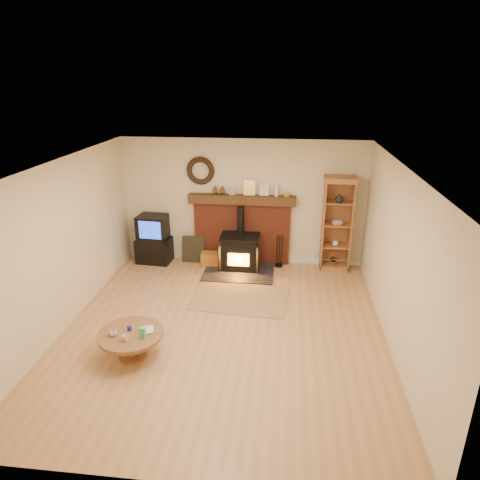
# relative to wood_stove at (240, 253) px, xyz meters

# --- Properties ---
(ground) EXTENTS (5.50, 5.50, 0.00)m
(ground) POSITION_rel_wood_stove_xyz_m (0.00, -2.27, -0.35)
(ground) COLOR tan
(ground) RESTS_ON ground
(room_shell) EXTENTS (5.02, 5.52, 2.61)m
(room_shell) POSITION_rel_wood_stove_xyz_m (-0.01, -2.18, 1.36)
(room_shell) COLOR beige
(room_shell) RESTS_ON ground
(chimney_breast) EXTENTS (2.20, 0.22, 1.78)m
(chimney_breast) POSITION_rel_wood_stove_xyz_m (0.00, 0.40, 0.45)
(chimney_breast) COLOR brown
(chimney_breast) RESTS_ON ground
(wood_stove) EXTENTS (1.40, 1.00, 1.29)m
(wood_stove) POSITION_rel_wood_stove_xyz_m (0.00, 0.00, 0.00)
(wood_stove) COLOR black
(wood_stove) RESTS_ON ground
(area_rug) EXTENTS (1.79, 1.30, 0.01)m
(area_rug) POSITION_rel_wood_stove_xyz_m (0.14, -1.23, -0.35)
(area_rug) COLOR brown
(area_rug) RESTS_ON ground
(tv_unit) EXTENTS (0.74, 0.55, 1.04)m
(tv_unit) POSITION_rel_wood_stove_xyz_m (-1.86, 0.19, 0.14)
(tv_unit) COLOR black
(tv_unit) RESTS_ON ground
(curio_cabinet) EXTENTS (0.62, 0.45, 1.94)m
(curio_cabinet) POSITION_rel_wood_stove_xyz_m (1.93, 0.28, 0.62)
(curio_cabinet) COLOR #9B6232
(curio_cabinet) RESTS_ON ground
(firelog_box) EXTENTS (0.45, 0.29, 0.28)m
(firelog_box) POSITION_rel_wood_stove_xyz_m (-0.60, 0.13, -0.22)
(firelog_box) COLOR gold
(firelog_box) RESTS_ON ground
(leaning_painting) EXTENTS (0.47, 0.13, 0.57)m
(leaning_painting) POSITION_rel_wood_stove_xyz_m (-1.03, 0.28, -0.07)
(leaning_painting) COLOR black
(leaning_painting) RESTS_ON ground
(fire_tools) EXTENTS (0.16, 0.16, 0.70)m
(fire_tools) POSITION_rel_wood_stove_xyz_m (0.80, 0.23, -0.22)
(fire_tools) COLOR black
(fire_tools) RESTS_ON ground
(coffee_table) EXTENTS (0.92, 0.92, 0.55)m
(coffee_table) POSITION_rel_wood_stove_xyz_m (-1.19, -3.10, -0.03)
(coffee_table) COLOR brown
(coffee_table) RESTS_ON ground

